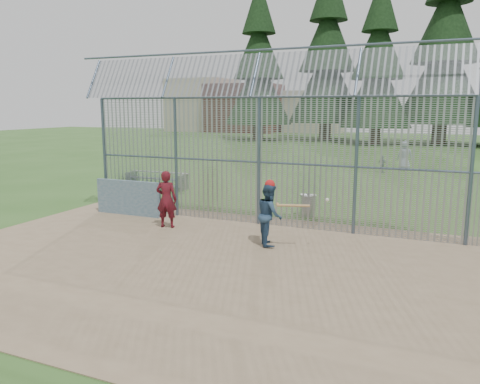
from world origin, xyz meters
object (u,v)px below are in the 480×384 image
at_px(onlooker, 166,199).
at_px(trash_can, 308,205).
at_px(batter, 270,215).
at_px(dugout_wall, 128,198).
at_px(bleacher, 156,179).

bearing_deg(onlooker, trash_can, -151.70).
distance_m(batter, onlooker, 3.59).
bearing_deg(batter, dugout_wall, 47.58).
xyz_separation_m(dugout_wall, bleacher, (-2.15, 5.05, -0.21)).
relative_size(dugout_wall, onlooker, 1.41).
distance_m(dugout_wall, bleacher, 5.49).
bearing_deg(dugout_wall, trash_can, 22.05).
bearing_deg(dugout_wall, onlooker, -23.61).
bearing_deg(batter, onlooker, 53.64).
height_order(onlooker, bleacher, onlooker).
height_order(trash_can, bleacher, trash_can).
height_order(batter, trash_can, batter).
distance_m(trash_can, bleacher, 8.36).
relative_size(onlooker, trash_can, 2.16).
bearing_deg(onlooker, batter, 157.84).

